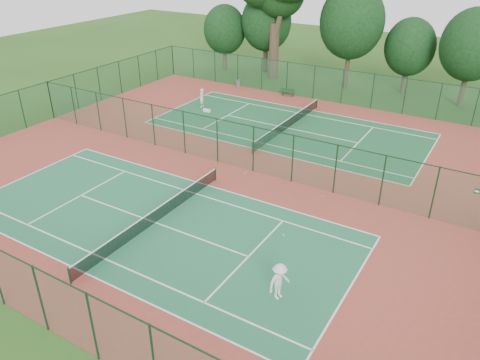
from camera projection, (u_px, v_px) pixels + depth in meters
name	position (u px, v px, depth m)	size (l,w,h in m)	color
ground	(235.00, 166.00, 34.72)	(120.00, 120.00, 0.00)	#274F18
red_pad	(235.00, 166.00, 34.72)	(40.00, 36.00, 0.01)	brown
court_near	(156.00, 223.00, 27.90)	(23.77, 10.97, 0.01)	#206642
court_far	(288.00, 128.00, 41.53)	(23.77, 10.97, 0.01)	#1C5830
fence_north	(328.00, 84.00, 47.53)	(40.00, 0.09, 3.50)	#1C5434
fence_south	(17.00, 286.00, 20.27)	(40.00, 0.09, 3.50)	#184A30
fence_west	(51.00, 100.00, 43.06)	(0.09, 36.00, 3.50)	#174728
fence_divider	(235.00, 145.00, 33.90)	(40.00, 0.09, 3.50)	#1B5332
tennis_net_near	(155.00, 215.00, 27.65)	(0.10, 12.90, 0.97)	#14381E
tennis_net_far	(289.00, 123.00, 41.28)	(0.10, 12.90, 0.97)	#133519
player_near	(279.00, 281.00, 21.72)	(1.24, 0.71, 1.92)	silver
player_far	(202.00, 98.00, 46.23)	(0.67, 0.44, 1.85)	silver
trash_bin	(238.00, 84.00, 52.24)	(0.50, 0.50, 0.90)	slate
bench	(288.00, 92.00, 49.63)	(1.45, 0.60, 0.87)	#123518
kit_bag	(207.00, 110.00, 45.33)	(0.71, 0.27, 0.27)	white
stray_ball_a	(247.00, 172.00, 33.85)	(0.07, 0.07, 0.07)	#CEE836
stray_ball_b	(323.00, 196.00, 30.74)	(0.07, 0.07, 0.07)	#C8DF33
stray_ball_c	(245.00, 173.00, 33.63)	(0.07, 0.07, 0.07)	yellow
evergreen_row	(351.00, 87.00, 52.86)	(39.00, 5.00, 12.00)	black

